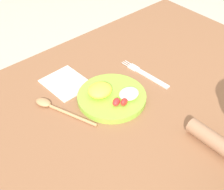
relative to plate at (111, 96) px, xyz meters
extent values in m
cube|color=brown|center=(0.08, -0.04, -0.03)|extent=(1.25, 0.87, 0.03)
cube|color=#946144|center=(0.63, 0.32, -0.36)|extent=(0.06, 0.06, 0.63)
cylinder|color=#90C73C|center=(0.00, 0.00, -0.01)|extent=(0.23, 0.23, 0.02)
ellipsoid|color=yellow|center=(-0.02, 0.03, 0.02)|extent=(0.08, 0.07, 0.04)
ellipsoid|color=red|center=(-0.02, -0.04, 0.01)|extent=(0.04, 0.03, 0.02)
ellipsoid|color=red|center=(0.00, -0.06, 0.02)|extent=(0.03, 0.03, 0.03)
ellipsoid|color=silver|center=(0.04, -0.04, 0.02)|extent=(0.07, 0.06, 0.03)
cube|color=silver|center=(0.18, -0.01, -0.01)|extent=(0.03, 0.15, 0.01)
cube|color=silver|center=(0.18, 0.08, -0.01)|extent=(0.03, 0.04, 0.01)
cylinder|color=silver|center=(0.18, 0.11, -0.01)|extent=(0.01, 0.03, 0.00)
cylinder|color=silver|center=(0.17, 0.11, -0.01)|extent=(0.01, 0.03, 0.00)
cylinder|color=silver|center=(0.17, 0.11, -0.01)|extent=(0.01, 0.03, 0.00)
cylinder|color=tan|center=(-0.14, 0.02, -0.01)|extent=(0.07, 0.17, 0.01)
ellipsoid|color=tan|center=(-0.18, 0.13, -0.01)|extent=(0.05, 0.06, 0.02)
cube|color=silver|center=(-0.06, 0.17, -0.01)|extent=(0.14, 0.16, 0.00)
camera|label=1|loc=(-0.51, -0.59, 0.70)|focal=51.20mm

